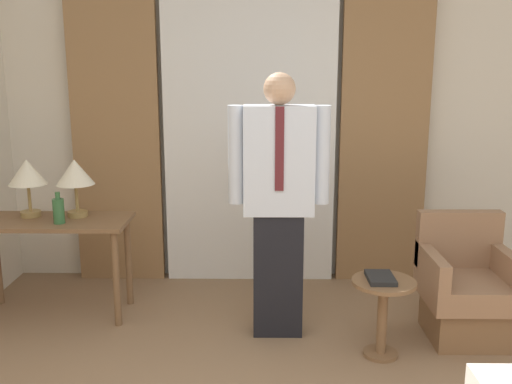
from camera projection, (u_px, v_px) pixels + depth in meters
wall_back at (250, 123)px, 4.85m from camera, size 10.00×0.06×2.70m
curtain_sheer_center at (250, 131)px, 4.73m from camera, size 1.42×0.06×2.58m
curtain_drape_left at (116, 131)px, 4.74m from camera, size 0.73×0.06×2.58m
curtain_drape_right at (384, 131)px, 4.72m from camera, size 0.73×0.06×2.58m
desk at (51, 236)px, 4.16m from camera, size 1.14×0.50×0.73m
table_lamp_left at (27, 175)px, 4.16m from camera, size 0.28×0.28×0.43m
table_lamp_right at (75, 175)px, 4.15m from camera, size 0.28×0.28×0.43m
bottle_near_edge at (59, 210)px, 4.02m from camera, size 0.08×0.08×0.23m
person at (279, 197)px, 3.78m from camera, size 0.67×0.22×1.78m
armchair at (466, 292)px, 3.87m from camera, size 0.58×0.58×0.83m
side_table at (383, 305)px, 3.60m from camera, size 0.40×0.40×0.51m
book at (380, 278)px, 3.56m from camera, size 0.16×0.24×0.03m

